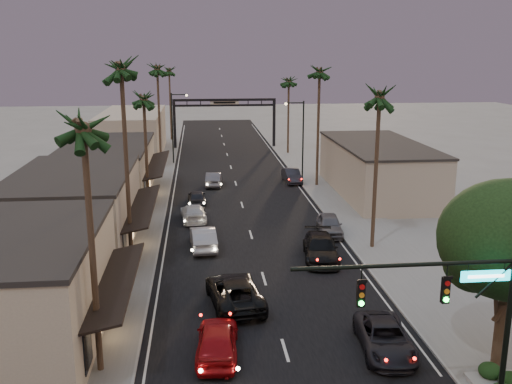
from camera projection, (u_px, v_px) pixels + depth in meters
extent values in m
plane|color=slate|center=(240.00, 197.00, 56.61)|extent=(200.00, 200.00, 0.00)
cube|color=black|center=(236.00, 185.00, 61.44)|extent=(14.00, 120.00, 0.02)
cube|color=slate|center=(152.00, 173.00, 67.25)|extent=(5.00, 92.00, 0.12)
cube|color=slate|center=(310.00, 170.00, 69.12)|extent=(5.00, 92.00, 0.12)
cube|color=tan|center=(15.00, 292.00, 27.64)|extent=(8.00, 12.00, 5.50)
cube|color=#A29982|center=(74.00, 213.00, 41.16)|extent=(8.00, 14.00, 5.50)
cube|color=tan|center=(108.00, 171.00, 56.67)|extent=(8.00, 16.00, 5.00)
cube|color=#A29982|center=(133.00, 134.00, 78.75)|extent=(8.00, 20.00, 6.00)
cube|color=#A29982|center=(378.00, 170.00, 57.38)|extent=(8.00, 18.00, 5.00)
cylinder|color=black|center=(508.00, 328.00, 21.66)|extent=(0.22, 0.22, 7.80)
cylinder|color=black|center=(405.00, 265.00, 20.60)|extent=(8.40, 0.16, 0.16)
cube|color=black|center=(361.00, 294.00, 20.69)|extent=(0.28, 0.22, 1.00)
cube|color=black|center=(445.00, 290.00, 21.01)|extent=(0.28, 0.22, 1.00)
cube|color=#0DBED1|center=(486.00, 276.00, 21.03)|extent=(1.90, 0.08, 0.42)
cylinder|color=#38281C|center=(499.00, 336.00, 25.77)|extent=(0.52, 0.52, 3.20)
ellipsoid|color=black|center=(510.00, 239.00, 24.66)|extent=(6.20, 6.20, 5.20)
sphere|color=black|center=(475.00, 261.00, 25.41)|extent=(2.80, 2.80, 2.80)
cube|color=black|center=(175.00, 125.00, 84.01)|extent=(0.40, 0.40, 7.00)
cube|color=black|center=(274.00, 124.00, 85.46)|extent=(0.40, 0.40, 7.00)
cube|color=black|center=(224.00, 100.00, 83.87)|extent=(15.20, 0.35, 0.35)
cube|color=black|center=(224.00, 105.00, 84.06)|extent=(15.20, 0.30, 0.30)
cube|color=beige|center=(224.00, 103.00, 83.94)|extent=(4.20, 0.12, 1.00)
cylinder|color=black|center=(303.00, 143.00, 61.06)|extent=(0.16, 0.16, 9.00)
cylinder|color=black|center=(294.00, 103.00, 59.93)|extent=(2.00, 0.12, 0.12)
sphere|color=#FFD899|center=(286.00, 104.00, 59.86)|extent=(0.30, 0.30, 0.30)
cylinder|color=black|center=(172.00, 129.00, 72.20)|extent=(0.16, 0.16, 9.00)
cylinder|color=black|center=(179.00, 95.00, 71.26)|extent=(2.00, 0.12, 0.12)
sphere|color=#FFD899|center=(187.00, 95.00, 71.37)|extent=(0.30, 0.30, 0.30)
cylinder|color=#38281C|center=(93.00, 257.00, 24.51)|extent=(0.28, 0.28, 11.00)
sphere|color=black|center=(82.00, 115.00, 23.04)|extent=(3.20, 3.20, 3.20)
cylinder|color=#38281C|center=(127.00, 172.00, 36.82)|extent=(0.28, 0.28, 13.00)
sphere|color=black|center=(121.00, 60.00, 35.11)|extent=(3.20, 3.20, 3.20)
cylinder|color=#38281C|center=(146.00, 156.00, 50.70)|extent=(0.28, 0.28, 10.00)
sphere|color=black|center=(143.00, 93.00, 49.35)|extent=(3.20, 3.20, 3.20)
cylinder|color=#38281C|center=(159.00, 120.00, 68.81)|extent=(0.28, 0.28, 12.00)
sphere|color=black|center=(157.00, 64.00, 67.21)|extent=(3.20, 3.20, 3.20)
cylinder|color=#38281C|center=(376.00, 175.00, 40.68)|extent=(0.28, 0.28, 11.00)
sphere|color=black|center=(380.00, 89.00, 39.21)|extent=(3.20, 3.20, 3.20)
cylinder|color=#38281C|center=(318.00, 130.00, 59.87)|extent=(0.28, 0.28, 12.00)
sphere|color=black|center=(320.00, 66.00, 58.28)|extent=(3.20, 3.20, 3.20)
cylinder|color=#38281C|center=(288.00, 118.00, 79.42)|extent=(0.28, 0.28, 10.00)
sphere|color=black|center=(289.00, 77.00, 78.07)|extent=(3.20, 3.20, 3.20)
cylinder|color=#38281C|center=(170.00, 106.00, 91.16)|extent=(0.28, 0.28, 11.00)
sphere|color=black|center=(169.00, 67.00, 89.69)|extent=(3.20, 3.20, 3.20)
imported|color=maroon|center=(217.00, 340.00, 26.96)|extent=(2.29, 4.99, 1.66)
imported|color=black|center=(235.00, 292.00, 32.38)|extent=(3.47, 6.22, 1.65)
imported|color=#939398|center=(203.00, 238.00, 41.76)|extent=(2.08, 5.04, 1.62)
imported|color=#B6B6B6|center=(193.00, 213.00, 48.51)|extent=(2.42, 5.07, 1.43)
imported|color=black|center=(197.00, 197.00, 53.85)|extent=(1.77, 4.05, 1.36)
imported|color=#525156|center=(214.00, 179.00, 61.15)|extent=(1.88, 4.60, 1.48)
imported|color=black|center=(385.00, 338.00, 27.39)|extent=(2.81, 5.31, 1.42)
imported|color=black|center=(321.00, 248.00, 39.49)|extent=(2.96, 5.86, 1.63)
imported|color=#515156|center=(329.00, 225.00, 44.99)|extent=(2.37, 4.77, 1.56)
imported|color=black|center=(292.00, 176.00, 62.76)|extent=(1.79, 4.62, 1.50)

